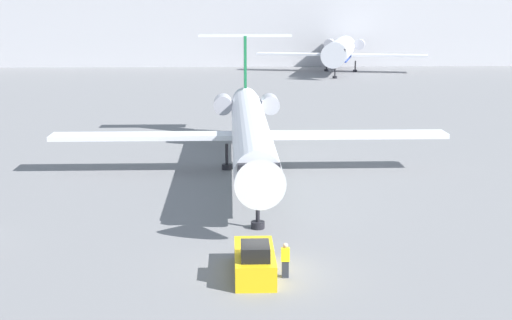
% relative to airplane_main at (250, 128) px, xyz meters
% --- Properties ---
extents(ground_plane, '(600.00, 600.00, 0.00)m').
position_rel_airplane_main_xyz_m(ground_plane, '(0.03, -21.21, -3.44)').
color(ground_plane, slate).
extents(terminal_building, '(180.00, 16.80, 16.56)m').
position_rel_airplane_main_xyz_m(terminal_building, '(0.03, 98.79, 4.87)').
color(terminal_building, '#B2B2B7').
rests_on(terminal_building, ground).
extents(airplane_main, '(30.37, 33.37, 9.78)m').
position_rel_airplane_main_xyz_m(airplane_main, '(0.00, 0.00, 0.00)').
color(airplane_main, silver).
rests_on(airplane_main, ground).
extents(pushback_tug, '(1.89, 4.56, 1.90)m').
position_rel_airplane_main_xyz_m(pushback_tug, '(-0.42, -21.22, -2.73)').
color(pushback_tug, yellow).
rests_on(pushback_tug, ground).
extents(worker_near_tug, '(0.40, 0.24, 1.72)m').
position_rel_airplane_main_xyz_m(worker_near_tug, '(1.03, -21.57, -2.54)').
color(worker_near_tug, '#232838').
rests_on(worker_near_tug, ground).
extents(airplane_parked_far_left, '(31.52, 31.47, 11.30)m').
position_rel_airplane_main_xyz_m(airplane_parked_far_left, '(19.16, 79.10, 0.67)').
color(airplane_parked_far_left, silver).
rests_on(airplane_parked_far_left, ground).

